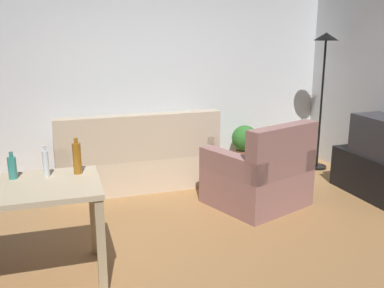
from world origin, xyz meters
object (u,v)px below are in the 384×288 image
object	(u,v)px
tv_stand	(377,176)
bottle_amber	(77,158)
potted_plant	(245,143)
couch	(137,161)
tv	(382,136)
torchiere_lamp	(324,64)
bottle_clear	(46,163)
armchair	(260,176)
desk	(14,202)
bottle_tall	(12,167)

from	to	relation	value
tv_stand	bottle_amber	world-z (taller)	bottle_amber
tv_stand	potted_plant	world-z (taller)	potted_plant
couch	tv	bearing A→B (deg)	153.33
torchiere_lamp	bottle_clear	distance (m)	3.89
tv	potted_plant	size ratio (longest dim) A/B	1.05
potted_plant	armchair	xyz separation A→B (m)	(-0.47, -1.37, -0.01)
bottle_clear	bottle_amber	bearing A→B (deg)	-1.23
bottle_amber	torchiere_lamp	bearing A→B (deg)	25.95
tv	bottle_clear	distance (m)	3.54
tv	bottle_clear	xyz separation A→B (m)	(-3.51, -0.45, 0.16)
couch	tv	distance (m)	2.82
tv	bottle_amber	bearing A→B (deg)	97.86
torchiere_lamp	armchair	bearing A→B (deg)	-145.45
couch	potted_plant	bearing A→B (deg)	-168.84
couch	desk	xyz separation A→B (m)	(-1.25, -1.86, 0.34)
desk	bottle_tall	xyz separation A→B (m)	(-0.00, 0.19, 0.20)
bottle_tall	desk	bearing A→B (deg)	-89.69
tv	desk	distance (m)	3.79
potted_plant	desk	bearing A→B (deg)	-142.48
armchair	bottle_amber	xyz separation A→B (m)	(-1.91, -0.65, 0.56)
potted_plant	bottle_tall	bearing A→B (deg)	-144.96
tv_stand	bottle_amber	distance (m)	3.37
couch	tv_stand	world-z (taller)	couch
tv	bottle_tall	bearing A→B (deg)	96.45
tv	tv_stand	bearing A→B (deg)	90.00
tv	bottle_tall	distance (m)	3.77
couch	bottle_tall	bearing A→B (deg)	53.30
tv_stand	desk	world-z (taller)	desk
tv	desk	size ratio (longest dim) A/B	0.49
torchiere_lamp	desk	distance (m)	4.20
couch	torchiere_lamp	world-z (taller)	torchiere_lamp
desk	torchiere_lamp	bearing A→B (deg)	26.48
couch	potted_plant	distance (m)	1.62
tv	potted_plant	world-z (taller)	tv
armchair	bottle_tall	distance (m)	2.50
tv_stand	armchair	size ratio (longest dim) A/B	0.97
desk	potted_plant	distance (m)	3.59
tv_stand	armchair	bearing A→B (deg)	81.76
tv_stand	bottle_tall	size ratio (longest dim) A/B	5.39
armchair	bottle_amber	bearing A→B (deg)	-0.72
bottle_clear	desk	bearing A→B (deg)	-145.03
couch	tv	size ratio (longest dim) A/B	3.13
torchiere_lamp	bottle_amber	size ratio (longest dim) A/B	6.51
armchair	bottle_clear	size ratio (longest dim) A/B	4.78
potted_plant	bottle_clear	world-z (taller)	bottle_clear
bottle_tall	tv_stand	bearing A→B (deg)	6.45
tv	bottle_tall	xyz separation A→B (m)	(-3.74, -0.42, 0.15)
couch	tv_stand	size ratio (longest dim) A/B	1.71
tv	bottle_tall	size ratio (longest dim) A/B	2.94
couch	bottle_clear	xyz separation A→B (m)	(-1.01, -1.70, 0.56)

